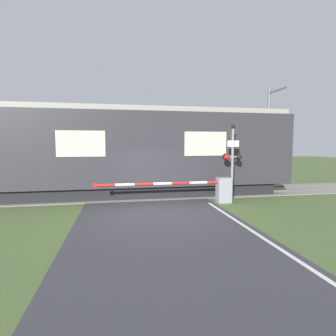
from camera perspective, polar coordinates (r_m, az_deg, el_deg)
name	(u,v)px	position (r m, az deg, el deg)	size (l,w,h in m)	color
ground_plane	(155,212)	(10.08, -2.91, -9.53)	(80.00, 80.00, 0.00)	#4C6033
track_bed	(145,194)	(13.48, -4.96, -5.68)	(36.00, 3.20, 0.13)	gray
train	(85,152)	(13.27, -17.52, 3.37)	(20.19, 3.02, 4.29)	black
crossing_barrier	(213,189)	(11.60, 9.71, -4.49)	(5.86, 0.44, 1.11)	gray
signal_post	(233,158)	(11.95, 13.88, 2.10)	(0.88, 0.26, 3.43)	gray
catenary_pole	(268,133)	(18.28, 21.02, 7.07)	(0.20, 1.90, 6.25)	slate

